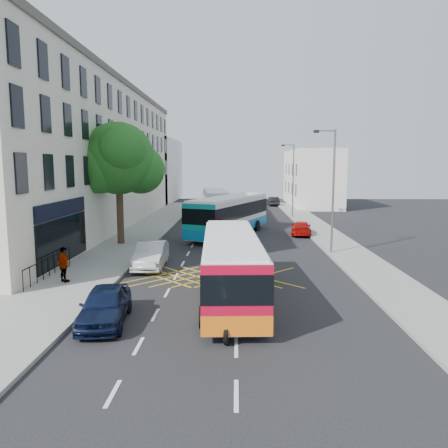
# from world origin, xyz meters

# --- Properties ---
(ground) EXTENTS (120.00, 120.00, 0.00)m
(ground) POSITION_xyz_m (0.00, 0.00, 0.00)
(ground) COLOR black
(ground) RESTS_ON ground
(pavement_left) EXTENTS (5.00, 70.00, 0.15)m
(pavement_left) POSITION_xyz_m (-8.50, 15.00, 0.07)
(pavement_left) COLOR gray
(pavement_left) RESTS_ON ground
(pavement_right) EXTENTS (3.00, 70.00, 0.15)m
(pavement_right) POSITION_xyz_m (7.50, 15.00, 0.07)
(pavement_right) COLOR gray
(pavement_right) RESTS_ON ground
(terrace_main) EXTENTS (8.30, 45.00, 13.50)m
(terrace_main) POSITION_xyz_m (-14.00, 24.49, 6.76)
(terrace_main) COLOR beige
(terrace_main) RESTS_ON ground
(terrace_far) EXTENTS (8.00, 20.00, 10.00)m
(terrace_far) POSITION_xyz_m (-14.00, 55.00, 5.00)
(terrace_far) COLOR silver
(terrace_far) RESTS_ON ground
(building_right) EXTENTS (6.00, 18.00, 8.00)m
(building_right) POSITION_xyz_m (11.00, 48.00, 4.00)
(building_right) COLOR silver
(building_right) RESTS_ON ground
(street_tree) EXTENTS (6.30, 5.70, 8.80)m
(street_tree) POSITION_xyz_m (-8.51, 14.97, 6.29)
(street_tree) COLOR #382619
(street_tree) RESTS_ON pavement_left
(lamp_near) EXTENTS (1.45, 0.15, 8.00)m
(lamp_near) POSITION_xyz_m (6.20, 12.00, 4.62)
(lamp_near) COLOR slate
(lamp_near) RESTS_ON pavement_right
(lamp_far) EXTENTS (1.45, 0.15, 8.00)m
(lamp_far) POSITION_xyz_m (6.20, 32.00, 4.62)
(lamp_far) COLOR slate
(lamp_far) RESTS_ON pavement_right
(railings) EXTENTS (0.08, 5.60, 1.14)m
(railings) POSITION_xyz_m (-9.70, 5.30, 0.72)
(railings) COLOR black
(railings) RESTS_ON pavement_left
(bus_near) EXTENTS (2.90, 10.32, 2.87)m
(bus_near) POSITION_xyz_m (-0.22, 2.08, 1.51)
(bus_near) COLOR silver
(bus_near) RESTS_ON ground
(bus_mid) EXTENTS (6.88, 11.81, 3.28)m
(bus_mid) POSITION_xyz_m (-0.55, 19.87, 1.73)
(bus_mid) COLOR silver
(bus_mid) RESTS_ON ground
(bus_far) EXTENTS (3.73, 11.14, 3.07)m
(bus_far) POSITION_xyz_m (-2.28, 32.43, 1.62)
(bus_far) COLOR silver
(bus_far) RESTS_ON ground
(motorbike) EXTENTS (0.84, 2.21, 2.00)m
(motorbike) POSITION_xyz_m (-0.10, -2.06, 0.94)
(motorbike) COLOR black
(motorbike) RESTS_ON ground
(parked_car_blue) EXTENTS (2.05, 4.22, 1.39)m
(parked_car_blue) POSITION_xyz_m (-4.90, -0.95, 0.69)
(parked_car_blue) COLOR black
(parked_car_blue) RESTS_ON ground
(parked_car_silver) EXTENTS (1.70, 4.52, 1.48)m
(parked_car_silver) POSITION_xyz_m (-4.90, 7.99, 0.74)
(parked_car_silver) COLOR #B8BCC0
(parked_car_silver) RESTS_ON ground
(red_hatchback) EXTENTS (2.17, 4.23, 1.18)m
(red_hatchback) POSITION_xyz_m (5.50, 20.10, 0.59)
(red_hatchback) COLOR #B40B07
(red_hatchback) RESTS_ON ground
(distant_car_grey) EXTENTS (2.62, 5.33, 1.45)m
(distant_car_grey) POSITION_xyz_m (-0.35, 41.61, 0.73)
(distant_car_grey) COLOR #3D4044
(distant_car_grey) RESTS_ON ground
(distant_car_dark) EXTENTS (1.65, 3.98, 1.28)m
(distant_car_dark) POSITION_xyz_m (5.42, 46.99, 0.64)
(distant_car_dark) COLOR black
(distant_car_dark) RESTS_ON ground
(pedestrian_far) EXTENTS (1.08, 0.97, 1.76)m
(pedestrian_far) POSITION_xyz_m (-8.45, 4.17, 1.03)
(pedestrian_far) COLOR gray
(pedestrian_far) RESTS_ON pavement_left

